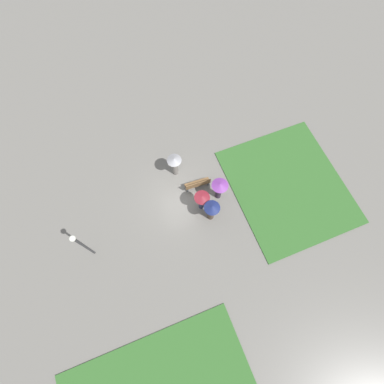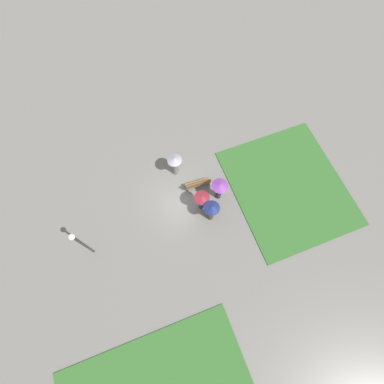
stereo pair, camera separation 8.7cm
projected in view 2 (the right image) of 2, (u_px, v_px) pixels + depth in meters
name	position (u px, v px, depth m)	size (l,w,h in m)	color
ground_plane	(180.00, 197.00, 19.13)	(90.00, 90.00, 0.00)	#66635E
lawn_patch_near	(288.00, 187.00, 19.36)	(6.93, 8.02, 0.06)	#2D5B26
park_bench	(198.00, 184.00, 18.98)	(1.64, 0.51, 0.90)	brown
lamp_post	(80.00, 242.00, 15.55)	(0.32, 0.32, 3.74)	#2D2D30
crowd_person_navy	(211.00, 210.00, 17.42)	(0.95, 0.95, 1.97)	#47382D
crowd_person_purple	(219.00, 188.00, 17.98)	(1.01, 1.01, 1.88)	#2D2333
crowd_person_maroon	(202.00, 200.00, 17.75)	(0.93, 0.93, 1.78)	#282D47
crowd_person_grey	(175.00, 164.00, 18.71)	(0.91, 0.91, 1.88)	slate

